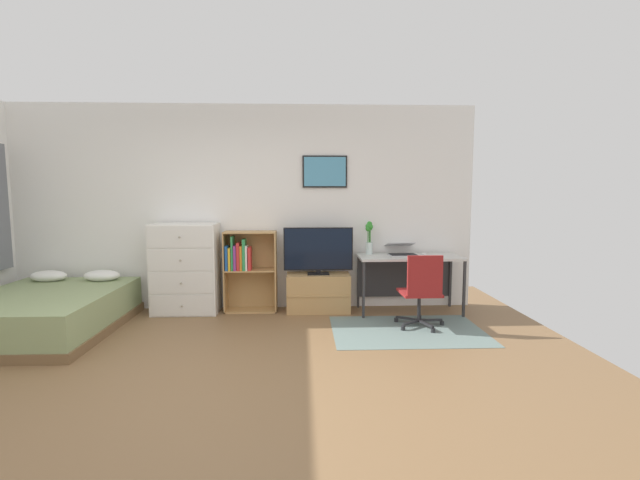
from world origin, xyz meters
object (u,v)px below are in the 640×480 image
at_px(tv_stand, 318,293).
at_px(office_chair, 422,289).
at_px(computer_mouse, 425,254).
at_px(bed, 45,312).
at_px(dresser, 185,269).
at_px(bookshelf, 246,265).
at_px(bamboo_vase, 369,236).
at_px(television, 318,251).
at_px(desk, 408,265).
at_px(laptop, 401,250).

relative_size(tv_stand, office_chair, 0.95).
bearing_deg(computer_mouse, bed, -171.19).
xyz_separation_m(tv_stand, office_chair, (1.15, -0.79, 0.21)).
distance_m(dresser, bookshelf, 0.77).
bearing_deg(tv_stand, bamboo_vase, 6.78).
bearing_deg(bamboo_vase, office_chair, -61.20).
height_order(television, bamboo_vase, bamboo_vase).
xyz_separation_m(desk, computer_mouse, (0.20, -0.07, 0.15)).
bearing_deg(computer_mouse, television, 177.62).
height_order(television, laptop, television).
height_order(dresser, laptop, dresser).
xyz_separation_m(bookshelf, office_chair, (2.10, -0.84, -0.15)).
xyz_separation_m(bed, desk, (4.25, 0.76, 0.37)).
height_order(tv_stand, laptop, laptop).
bearing_deg(office_chair, computer_mouse, 71.39).
distance_m(bed, tv_stand, 3.17).
bearing_deg(bamboo_vase, bed, -167.23).
height_order(television, desk, television).
distance_m(bed, bamboo_vase, 3.91).
bearing_deg(bed, desk, 10.05).
distance_m(bed, bookshelf, 2.31).
xyz_separation_m(dresser, laptop, (2.81, 0.05, 0.22)).
height_order(tv_stand, television, television).
bearing_deg(dresser, television, -0.24).
bearing_deg(bookshelf, laptop, -0.45).
bearing_deg(tv_stand, television, -90.00).
distance_m(dresser, computer_mouse, 3.09).
bearing_deg(bamboo_vase, tv_stand, -173.22).
height_order(dresser, bamboo_vase, bamboo_vase).
bearing_deg(bookshelf, tv_stand, -3.14).
distance_m(desk, laptop, 0.22).
distance_m(tv_stand, bamboo_vase, 1.00).
relative_size(dresser, bookshelf, 1.10).
bearing_deg(computer_mouse, bookshelf, 176.76).
relative_size(bookshelf, bamboo_vase, 2.41).
xyz_separation_m(television, office_chair, (1.15, -0.77, -0.34)).
distance_m(bed, television, 3.21).
height_order(laptop, bamboo_vase, bamboo_vase).
relative_size(tv_stand, computer_mouse, 7.88).
xyz_separation_m(desk, office_chair, (-0.03, -0.78, -0.15)).
height_order(television, computer_mouse, television).
distance_m(tv_stand, computer_mouse, 1.47).
distance_m(bed, computer_mouse, 4.53).
distance_m(computer_mouse, bamboo_vase, 0.75).
xyz_separation_m(tv_stand, television, (0.00, -0.02, 0.55)).
bearing_deg(desk, tv_stand, 179.42).
xyz_separation_m(bed, bamboo_vase, (3.75, 0.85, 0.75)).
distance_m(bookshelf, computer_mouse, 2.33).
height_order(bookshelf, desk, bookshelf).
bearing_deg(computer_mouse, office_chair, -107.33).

